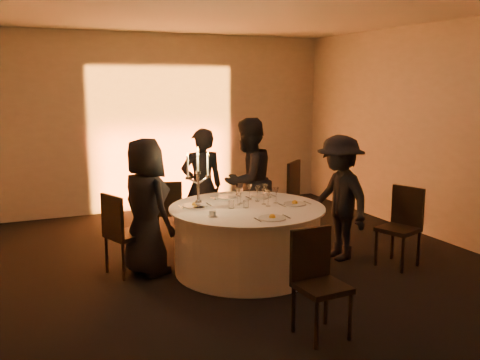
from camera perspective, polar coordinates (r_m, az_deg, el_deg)
name	(u,v)px	position (r m, az deg, el deg)	size (l,w,h in m)	color
floor	(247,270)	(6.39, 0.74, -9.61)	(7.00, 7.00, 0.00)	black
ceiling	(247,5)	(6.05, 0.81, 18.14)	(7.00, 7.00, 0.00)	silver
wall_back	(162,123)	(9.32, -8.27, 6.09)	(7.00, 7.00, 0.00)	beige
wall_right	(449,134)	(7.78, 21.37, 4.64)	(7.00, 7.00, 0.00)	beige
uplighter_fixture	(169,208)	(9.26, -7.54, -3.01)	(0.25, 0.12, 0.10)	black
banquet_table	(247,239)	(6.27, 0.74, -6.30)	(1.80, 1.80, 0.77)	black
chair_left	(121,230)	(6.25, -12.55, -5.19)	(0.53, 0.53, 0.95)	black
chair_back_left	(169,208)	(7.38, -7.64, -2.98)	(0.48, 0.48, 0.87)	black
chair_back_right	(285,193)	(7.77, 4.87, -1.35)	(0.66, 0.66, 1.07)	black
chair_right	(402,222)	(6.72, 16.90, -4.29)	(0.53, 0.53, 0.95)	black
chair_front	(317,276)	(4.77, 8.22, -10.10)	(0.43, 0.43, 0.93)	black
guest_left	(146,207)	(6.18, -10.00, -2.83)	(0.77, 0.50, 1.57)	black
guest_back_left	(202,186)	(7.27, -4.06, -0.68)	(0.58, 0.38, 1.58)	black
guest_back_right	(248,181)	(7.28, 0.85, -0.10)	(0.83, 0.65, 1.72)	black
guest_right	(339,198)	(6.72, 10.54, -1.88)	(1.00, 0.58, 1.55)	black
plate_left	(195,205)	(6.21, -4.84, -2.66)	(0.36, 0.29, 0.08)	silver
plate_back_left	(226,197)	(6.65, -1.53, -1.82)	(0.36, 0.26, 0.01)	silver
plate_back_right	(261,196)	(6.68, 2.23, -1.77)	(0.35, 0.26, 0.01)	silver
plate_right	(295,203)	(6.31, 5.86, -2.45)	(0.36, 0.26, 0.08)	silver
plate_front	(272,217)	(5.64, 3.46, -3.99)	(0.36, 0.29, 0.08)	silver
coffee_cup	(213,214)	(5.73, -2.95, -3.61)	(0.11, 0.11, 0.07)	silver
candelabra	(198,188)	(6.02, -4.48, -0.82)	(0.30, 0.14, 0.71)	silver
wine_glass_a	(250,189)	(6.50, 1.03, -0.94)	(0.07, 0.07, 0.19)	silver
wine_glass_b	(264,193)	(6.26, 2.57, -1.38)	(0.07, 0.07, 0.19)	silver
wine_glass_c	(276,192)	(6.34, 3.87, -1.25)	(0.07, 0.07, 0.19)	silver
wine_glass_d	(257,190)	(6.41, 1.85, -1.09)	(0.07, 0.07, 0.19)	silver
wine_glass_e	(268,195)	(6.16, 3.02, -1.57)	(0.07, 0.07, 0.19)	silver
wine_glass_f	(265,188)	(6.54, 2.70, -0.88)	(0.07, 0.07, 0.19)	silver
wine_glass_g	(237,194)	(6.21, -0.28, -1.46)	(0.07, 0.07, 0.19)	silver
wine_glass_h	(241,192)	(6.29, 0.07, -1.32)	(0.07, 0.07, 0.19)	silver
tumbler_a	(246,204)	(6.10, 0.65, -2.58)	(0.07, 0.07, 0.09)	silver
tumbler_b	(231,204)	(6.08, -0.93, -2.62)	(0.07, 0.07, 0.09)	silver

